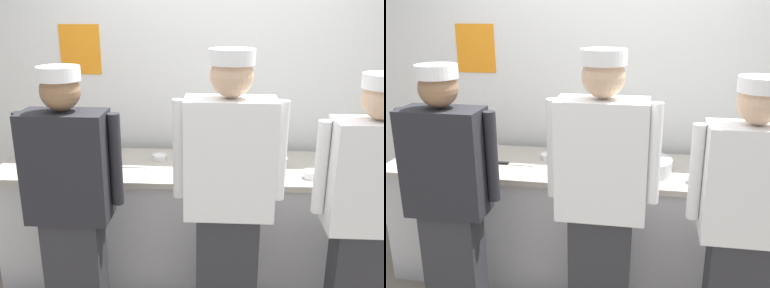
% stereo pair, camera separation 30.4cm
% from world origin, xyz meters
% --- Properties ---
extents(wall_back, '(4.75, 0.11, 2.95)m').
position_xyz_m(wall_back, '(-0.00, 0.87, 1.48)').
color(wall_back, silver).
rests_on(wall_back, ground).
extents(prep_counter, '(3.03, 0.72, 0.88)m').
position_xyz_m(prep_counter, '(0.00, 0.38, 0.44)').
color(prep_counter, '#B2B2B7').
rests_on(prep_counter, ground).
extents(chef_near_left, '(0.61, 0.24, 1.67)m').
position_xyz_m(chef_near_left, '(-0.79, -0.30, 0.89)').
color(chef_near_left, '#2D2D33').
rests_on(chef_near_left, ground).
extents(chef_center, '(0.63, 0.24, 1.76)m').
position_xyz_m(chef_center, '(0.11, -0.29, 0.95)').
color(chef_center, '#2D2D33').
rests_on(chef_center, ground).
extents(chef_far_right, '(0.60, 0.24, 1.65)m').
position_xyz_m(chef_far_right, '(0.88, -0.32, 0.88)').
color(chef_far_right, '#2D2D33').
rests_on(chef_far_right, ground).
extents(plate_stack_front, '(0.19, 0.19, 0.10)m').
position_xyz_m(plate_stack_front, '(-0.11, 0.37, 0.93)').
color(plate_stack_front, white).
rests_on(plate_stack_front, prep_counter).
extents(plate_stack_rear, '(0.21, 0.21, 0.10)m').
position_xyz_m(plate_stack_rear, '(-0.86, 0.44, 0.93)').
color(plate_stack_rear, white).
rests_on(plate_stack_rear, prep_counter).
extents(mixing_bowl_steel, '(0.36, 0.36, 0.10)m').
position_xyz_m(mixing_bowl_steel, '(0.35, 0.31, 0.93)').
color(mixing_bowl_steel, '#B7BABF').
rests_on(mixing_bowl_steel, prep_counter).
extents(sheet_tray, '(0.52, 0.39, 0.02)m').
position_xyz_m(sheet_tray, '(1.05, 0.38, 0.90)').
color(sheet_tray, '#B7BABF').
rests_on(sheet_tray, prep_counter).
extents(squeeze_bottle_primary, '(0.06, 0.06, 0.20)m').
position_xyz_m(squeeze_bottle_primary, '(-1.07, 0.30, 0.98)').
color(squeeze_bottle_primary, red).
rests_on(squeeze_bottle_primary, prep_counter).
extents(ramekin_red_sauce, '(0.08, 0.08, 0.05)m').
position_xyz_m(ramekin_red_sauce, '(-0.21, 0.53, 0.91)').
color(ramekin_red_sauce, white).
rests_on(ramekin_red_sauce, prep_counter).
extents(ramekin_green_sauce, '(0.11, 0.11, 0.05)m').
position_xyz_m(ramekin_green_sauce, '(0.68, 0.18, 0.91)').
color(ramekin_green_sauce, white).
rests_on(ramekin_green_sauce, prep_counter).
extents(ramekin_orange_sauce, '(0.10, 0.10, 0.04)m').
position_xyz_m(ramekin_orange_sauce, '(-0.38, 0.48, 0.91)').
color(ramekin_orange_sauce, white).
rests_on(ramekin_orange_sauce, prep_counter).
extents(chefs_knife, '(0.28, 0.03, 0.02)m').
position_xyz_m(chefs_knife, '(-0.60, 0.31, 0.89)').
color(chefs_knife, '#B7BABF').
rests_on(chefs_knife, prep_counter).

